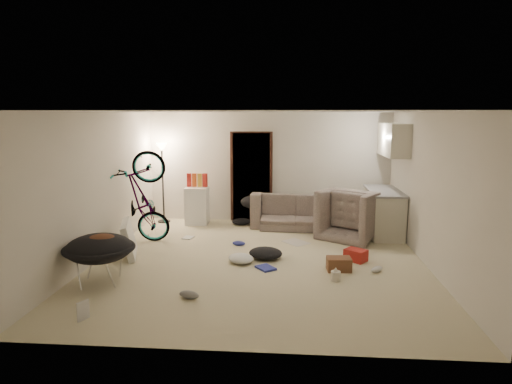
# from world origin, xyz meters

# --- Properties ---
(floor) EXTENTS (5.50, 6.00, 0.02)m
(floor) POSITION_xyz_m (0.00, 0.00, -0.01)
(floor) COLOR beige
(floor) RESTS_ON ground
(ceiling) EXTENTS (5.50, 6.00, 0.02)m
(ceiling) POSITION_xyz_m (0.00, 0.00, 2.51)
(ceiling) COLOR white
(ceiling) RESTS_ON wall_back
(wall_back) EXTENTS (5.50, 0.02, 2.50)m
(wall_back) POSITION_xyz_m (0.00, 3.01, 1.25)
(wall_back) COLOR silver
(wall_back) RESTS_ON floor
(wall_front) EXTENTS (5.50, 0.02, 2.50)m
(wall_front) POSITION_xyz_m (0.00, -3.01, 1.25)
(wall_front) COLOR silver
(wall_front) RESTS_ON floor
(wall_left) EXTENTS (0.02, 6.00, 2.50)m
(wall_left) POSITION_xyz_m (-2.76, 0.00, 1.25)
(wall_left) COLOR silver
(wall_left) RESTS_ON floor
(wall_right) EXTENTS (0.02, 6.00, 2.50)m
(wall_right) POSITION_xyz_m (2.76, 0.00, 1.25)
(wall_right) COLOR silver
(wall_right) RESTS_ON floor
(doorway) EXTENTS (0.85, 0.10, 2.04)m
(doorway) POSITION_xyz_m (-0.40, 2.97, 1.02)
(doorway) COLOR black
(doorway) RESTS_ON floor
(door_trim) EXTENTS (0.97, 0.04, 2.10)m
(door_trim) POSITION_xyz_m (-0.40, 2.94, 1.02)
(door_trim) COLOR #371C13
(door_trim) RESTS_ON floor
(floor_lamp) EXTENTS (0.28, 0.28, 1.81)m
(floor_lamp) POSITION_xyz_m (-2.40, 2.65, 1.31)
(floor_lamp) COLOR black
(floor_lamp) RESTS_ON floor
(kitchen_counter) EXTENTS (0.60, 1.50, 0.88)m
(kitchen_counter) POSITION_xyz_m (2.43, 2.00, 0.44)
(kitchen_counter) COLOR beige
(kitchen_counter) RESTS_ON floor
(counter_top) EXTENTS (0.64, 1.54, 0.04)m
(counter_top) POSITION_xyz_m (2.43, 2.00, 0.90)
(counter_top) COLOR gray
(counter_top) RESTS_ON kitchen_counter
(kitchen_uppers) EXTENTS (0.38, 1.40, 0.65)m
(kitchen_uppers) POSITION_xyz_m (2.56, 2.00, 1.95)
(kitchen_uppers) COLOR beige
(kitchen_uppers) RESTS_ON wall_right
(sofa) EXTENTS (1.99, 0.87, 0.57)m
(sofa) POSITION_xyz_m (0.64, 2.45, 0.29)
(sofa) COLOR #323831
(sofa) RESTS_ON floor
(armchair) EXTENTS (1.46, 1.42, 0.72)m
(armchair) POSITION_xyz_m (1.82, 1.73, 0.36)
(armchair) COLOR #323831
(armchair) RESTS_ON floor
(bicycle) EXTENTS (1.89, 0.95, 1.06)m
(bicycle) POSITION_xyz_m (-2.30, 0.92, 0.48)
(bicycle) COLOR black
(bicycle) RESTS_ON floor
(book_asset) EXTENTS (0.30, 0.27, 0.02)m
(book_asset) POSITION_xyz_m (-2.00, -2.49, 0.01)
(book_asset) COLOR #A61F18
(book_asset) RESTS_ON floor
(mini_fridge) EXTENTS (0.50, 0.50, 0.84)m
(mini_fridge) POSITION_xyz_m (-1.60, 2.55, 0.42)
(mini_fridge) COLOR white
(mini_fridge) RESTS_ON floor
(snack_box_0) EXTENTS (0.12, 0.10, 0.30)m
(snack_box_0) POSITION_xyz_m (-1.77, 2.55, 1.00)
(snack_box_0) COLOR #A61F18
(snack_box_0) RESTS_ON mini_fridge
(snack_box_1) EXTENTS (0.10, 0.08, 0.30)m
(snack_box_1) POSITION_xyz_m (-1.65, 2.55, 1.00)
(snack_box_1) COLOR #CC4B19
(snack_box_1) RESTS_ON mini_fridge
(snack_box_2) EXTENTS (0.11, 0.09, 0.30)m
(snack_box_2) POSITION_xyz_m (-1.53, 2.55, 1.00)
(snack_box_2) COLOR gold
(snack_box_2) RESTS_ON mini_fridge
(snack_box_3) EXTENTS (0.11, 0.09, 0.30)m
(snack_box_3) POSITION_xyz_m (-1.41, 2.55, 1.00)
(snack_box_3) COLOR #A61F18
(snack_box_3) RESTS_ON mini_fridge
(saucer_chair) EXTENTS (1.03, 1.03, 0.73)m
(saucer_chair) POSITION_xyz_m (-2.26, -1.21, 0.44)
(saucer_chair) COLOR silver
(saucer_chair) RESTS_ON floor
(hoodie) EXTENTS (0.61, 0.58, 0.22)m
(hoodie) POSITION_xyz_m (-2.21, -1.24, 0.64)
(hoodie) COLOR #4D2A1A
(hoodie) RESTS_ON saucer_chair
(sofa_drape) EXTENTS (0.57, 0.48, 0.28)m
(sofa_drape) POSITION_xyz_m (-0.31, 2.45, 0.54)
(sofa_drape) COLOR black
(sofa_drape) RESTS_ON sofa
(tv_box) EXTENTS (0.49, 0.95, 0.62)m
(tv_box) POSITION_xyz_m (-2.30, 0.12, 0.30)
(tv_box) COLOR silver
(tv_box) RESTS_ON floor
(drink_case_a) EXTENTS (0.39, 0.29, 0.21)m
(drink_case_a) POSITION_xyz_m (1.30, -0.38, 0.11)
(drink_case_a) COLOR brown
(drink_case_a) RESTS_ON floor
(drink_case_b) EXTENTS (0.43, 0.41, 0.20)m
(drink_case_b) POSITION_xyz_m (1.63, 0.14, 0.10)
(drink_case_b) COLOR #A61F18
(drink_case_b) RESTS_ON floor
(juicer) EXTENTS (0.15, 0.15, 0.21)m
(juicer) POSITION_xyz_m (1.20, -0.83, 0.09)
(juicer) COLOR beige
(juicer) RESTS_ON floor
(newspaper) EXTENTS (0.60, 0.61, 0.01)m
(newspaper) POSITION_xyz_m (0.62, 1.19, 0.00)
(newspaper) COLOR beige
(newspaper) RESTS_ON floor
(book_blue) EXTENTS (0.37, 0.39, 0.03)m
(book_blue) POSITION_xyz_m (0.13, -0.39, 0.02)
(book_blue) COLOR #2A3398
(book_blue) RESTS_ON floor
(book_white) EXTENTS (0.23, 0.27, 0.02)m
(book_white) POSITION_xyz_m (-1.53, 1.32, 0.01)
(book_white) COLOR silver
(book_white) RESTS_ON floor
(shoe_0) EXTENTS (0.26, 0.13, 0.09)m
(shoe_0) POSITION_xyz_m (-0.46, 0.88, 0.05)
(shoe_0) COLOR #2A3398
(shoe_0) RESTS_ON floor
(shoe_3) EXTENTS (0.32, 0.20, 0.11)m
(shoe_3) POSITION_xyz_m (-0.83, -1.67, 0.05)
(shoe_3) COLOR slate
(shoe_3) RESTS_ON floor
(shoe_4) EXTENTS (0.26, 0.25, 0.09)m
(shoe_4) POSITION_xyz_m (1.89, -0.40, 0.05)
(shoe_4) COLOR white
(shoe_4) RESTS_ON floor
(clothes_lump_a) EXTENTS (0.68, 0.62, 0.19)m
(clothes_lump_a) POSITION_xyz_m (0.10, 0.15, 0.09)
(clothes_lump_a) COLOR black
(clothes_lump_a) RESTS_ON floor
(clothes_lump_b) EXTENTS (0.52, 0.48, 0.13)m
(clothes_lump_b) POSITION_xyz_m (-0.59, 2.55, 0.07)
(clothes_lump_b) COLOR black
(clothes_lump_b) RESTS_ON floor
(clothes_lump_c) EXTENTS (0.61, 0.61, 0.14)m
(clothes_lump_c) POSITION_xyz_m (-0.30, -0.11, 0.07)
(clothes_lump_c) COLOR silver
(clothes_lump_c) RESTS_ON floor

